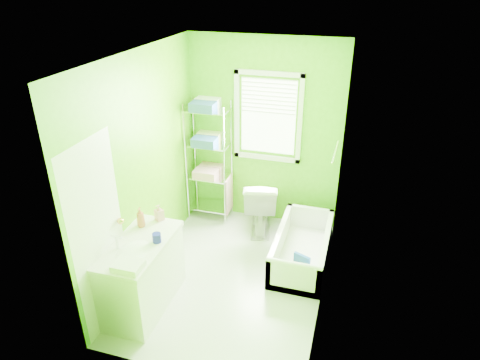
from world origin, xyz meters
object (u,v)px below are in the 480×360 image
(bathtub, at_px, (301,252))
(toilet, at_px, (260,204))
(vanity, at_px, (142,273))
(wire_shelf_unit, at_px, (209,148))

(bathtub, xyz_separation_m, toilet, (-0.68, 0.59, 0.26))
(vanity, bearing_deg, bathtub, 39.26)
(vanity, bearing_deg, wire_shelf_unit, 88.48)
(wire_shelf_unit, bearing_deg, vanity, -91.52)
(wire_shelf_unit, bearing_deg, toilet, -10.93)
(toilet, distance_m, wire_shelf_unit, 1.06)
(bathtub, relative_size, wire_shelf_unit, 0.77)
(bathtub, relative_size, toilet, 1.71)
(bathtub, bearing_deg, wire_shelf_unit, 153.12)
(toilet, bearing_deg, wire_shelf_unit, -23.45)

